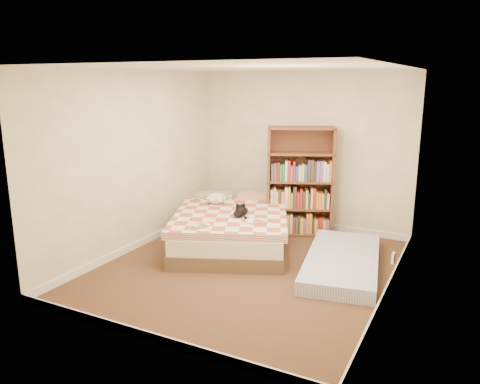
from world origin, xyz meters
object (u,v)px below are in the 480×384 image
at_px(bookshelf, 300,196).
at_px(white_dog, 216,198).
at_px(bed, 233,227).
at_px(floor_mattress, 342,262).
at_px(black_cat, 242,212).

relative_size(bookshelf, white_dog, 4.87).
height_order(bed, bookshelf, bookshelf).
xyz_separation_m(bed, floor_mattress, (1.69, -0.18, -0.17)).
distance_m(bed, white_dog, 0.57).
bearing_deg(black_cat, bookshelf, 37.18).
xyz_separation_m(bookshelf, black_cat, (-0.46, -1.10, -0.03)).
xyz_separation_m(bookshelf, floor_mattress, (0.99, -1.10, -0.51)).
distance_m(floor_mattress, white_dog, 2.19).
height_order(bed, white_dog, white_dog).
bearing_deg(floor_mattress, white_dog, 158.91).
distance_m(bed, black_cat, 0.43).
height_order(floor_mattress, white_dog, white_dog).
relative_size(bed, white_dog, 7.42).
xyz_separation_m(bed, bookshelf, (0.70, 0.92, 0.34)).
bearing_deg(bookshelf, black_cat, -135.76).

